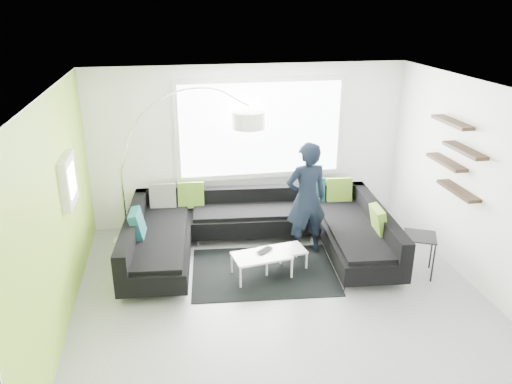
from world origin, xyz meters
TOP-DOWN VIEW (x-y plane):
  - ground at (0.00, 0.00)m, footprint 5.50×5.50m
  - room_shell at (0.04, 0.21)m, footprint 5.54×5.04m
  - sectional_sofa at (-0.10, 1.07)m, footprint 4.20×2.80m
  - rug at (-0.10, 0.57)m, footprint 2.24×1.71m
  - coffee_table at (0.02, 0.56)m, footprint 1.15×0.78m
  - arc_lamp at (-2.16, 1.90)m, footprint 2.36×0.67m
  - side_table at (2.12, 0.14)m, footprint 0.59×0.59m
  - person at (0.66, 1.08)m, footprint 0.77×0.59m
  - laptop at (-0.07, 0.52)m, footprint 0.46×0.46m

SIDE VIEW (x-z plane):
  - ground at x=0.00m, z-range 0.00..0.00m
  - rug at x=-0.10m, z-range 0.00..0.01m
  - coffee_table at x=0.02m, z-range 0.00..0.35m
  - side_table at x=2.12m, z-range 0.00..0.61m
  - laptop at x=-0.07m, z-range 0.35..0.37m
  - sectional_sofa at x=-0.10m, z-range -0.05..0.81m
  - person at x=0.66m, z-range 0.00..1.82m
  - arc_lamp at x=-2.16m, z-range 0.00..2.54m
  - room_shell at x=0.04m, z-range 0.40..3.22m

